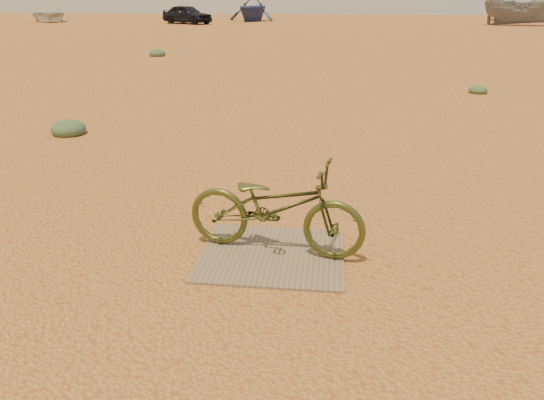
# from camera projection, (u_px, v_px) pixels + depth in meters

# --- Properties ---
(ground) EXTENTS (120.00, 120.00, 0.00)m
(ground) POSITION_uv_depth(u_px,v_px,m) (315.00, 264.00, 4.84)
(ground) COLOR #C5823F
(ground) RESTS_ON ground
(plywood_board) EXTENTS (1.34, 1.21, 0.02)m
(plywood_board) POSITION_uv_depth(u_px,v_px,m) (272.00, 255.00, 4.98)
(plywood_board) COLOR #7A674E
(plywood_board) RESTS_ON ground
(bicycle) EXTENTS (1.76, 0.86, 0.89)m
(bicycle) POSITION_uv_depth(u_px,v_px,m) (275.00, 207.00, 4.89)
(bicycle) COLOR #414A1D
(bicycle) RESTS_ON plywood_board
(car) EXTENTS (4.48, 3.42, 1.42)m
(car) POSITION_uv_depth(u_px,v_px,m) (187.00, 14.00, 41.40)
(car) COLOR black
(car) RESTS_ON ground
(boat_near_left) EXTENTS (6.22, 6.71, 1.13)m
(boat_near_left) POSITION_uv_depth(u_px,v_px,m) (48.00, 15.00, 44.39)
(boat_near_left) COLOR beige
(boat_near_left) RESTS_ON ground
(boat_far_left) EXTENTS (4.99, 5.44, 2.40)m
(boat_far_left) POSITION_uv_depth(u_px,v_px,m) (253.00, 6.00, 44.94)
(boat_far_left) COLOR navy
(boat_far_left) RESTS_ON ground
(boat_mid_right) EXTENTS (5.75, 3.27, 2.10)m
(boat_mid_right) POSITION_uv_depth(u_px,v_px,m) (522.00, 11.00, 39.07)
(boat_mid_right) COLOR slate
(boat_mid_right) RESTS_ON ground
(kale_a) EXTENTS (0.59, 0.59, 0.33)m
(kale_a) POSITION_uv_depth(u_px,v_px,m) (69.00, 134.00, 9.26)
(kale_a) COLOR #4A6541
(kale_a) RESTS_ON ground
(kale_b) EXTENTS (0.45, 0.45, 0.25)m
(kale_b) POSITION_uv_depth(u_px,v_px,m) (478.00, 93.00, 13.03)
(kale_b) COLOR #4A6541
(kale_b) RESTS_ON ground
(kale_c) EXTENTS (0.63, 0.63, 0.35)m
(kale_c) POSITION_uv_depth(u_px,v_px,m) (157.00, 56.00, 20.57)
(kale_c) COLOR #4A6541
(kale_c) RESTS_ON ground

